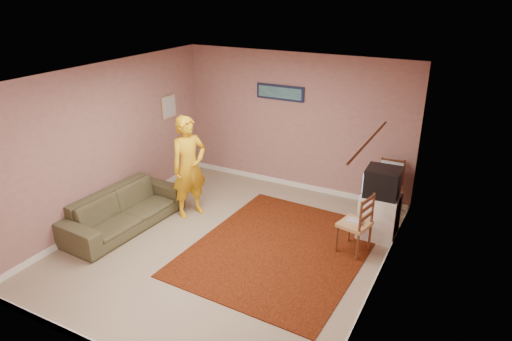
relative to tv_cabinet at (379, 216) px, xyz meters
The scene contains 25 objects.
ground 2.40m from the tv_cabinet, 145.30° to the right, with size 5.00×5.00×0.00m, color tan.
wall_back 2.45m from the tv_cabinet, 149.48° to the left, with size 4.50×0.02×2.60m, color tan.
wall_front 4.42m from the tv_cabinet, 116.86° to the right, with size 4.50×0.02×2.60m, color tan.
wall_left 4.51m from the tv_cabinet, 162.18° to the right, with size 0.02×5.00×2.60m, color tan.
wall_right 1.67m from the tv_cabinet, 77.48° to the right, with size 0.02×5.00×2.60m, color tan.
ceiling 3.26m from the tv_cabinet, 145.30° to the right, with size 4.50×5.00×0.02m, color silver.
baseboard_back 2.28m from the tv_cabinet, 149.70° to the left, with size 4.50×0.02×0.10m, color white.
baseboard_left 4.41m from the tv_cabinet, 162.14° to the right, with size 0.02×5.00×0.10m, color white.
baseboard_right 1.42m from the tv_cabinet, 77.88° to the right, with size 0.02×5.00×0.10m, color white.
window 2.52m from the tv_cabinet, 82.56° to the right, with size 0.01×1.10×1.50m, color black.
curtain_sheer 2.58m from the tv_cabinet, 83.35° to the right, with size 0.01×0.75×2.10m, color silver.
curtain_floral 1.94m from the tv_cabinet, 81.14° to the right, with size 0.01×0.35×2.10m, color silver.
curtain_rod 2.99m from the tv_cabinet, 83.66° to the right, with size 0.02×0.02×1.40m, color brown.
picture_back 2.92m from the tv_cabinet, 153.62° to the left, with size 0.95×0.04×0.28m.
picture_left 4.34m from the tv_cabinet, behind, with size 0.04×0.38×0.42m.
area_rug 1.64m from the tv_cabinet, 138.42° to the right, with size 2.42×3.03×0.02m, color black.
tv_cabinet is the anchor object (origin of this frame).
crt_tv 0.58m from the tv_cabinet, behind, with size 0.53×0.48×0.44m.
chair_a 0.88m from the tv_cabinet, 92.70° to the left, with size 0.47×0.46×0.52m.
dvd_player 0.86m from the tv_cabinet, 92.70° to the left, with size 0.35×0.25×0.06m, color silver.
blue_throw 0.94m from the tv_cabinet, 92.70° to the left, with size 0.37×0.05×0.39m, color #82B3D6.
chair_b 0.68m from the tv_cabinet, 110.02° to the right, with size 0.49×0.51×0.51m.
game_console 0.66m from the tv_cabinet, 110.02° to the right, with size 0.21×0.15×0.04m, color silver.
sofa 4.08m from the tv_cabinet, 156.67° to the right, with size 2.10×0.82×0.61m, color brown.
person 3.18m from the tv_cabinet, 166.58° to the right, with size 0.64×0.42×1.75m, color gold.
Camera 1 is at (3.17, -5.12, 3.74)m, focal length 32.00 mm.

